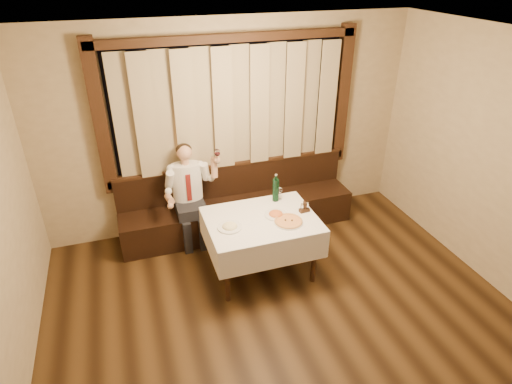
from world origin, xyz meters
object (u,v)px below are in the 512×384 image
object	(u,v)px
pasta_cream	(230,225)
green_bottle	(276,189)
pasta_red	(276,213)
pizza	(288,221)
cruet_caddy	(304,208)
seated_man	(189,188)
dining_table	(261,226)
banquette	(238,208)

from	to	relation	value
pasta_cream	green_bottle	size ratio (longest dim) A/B	0.77
green_bottle	pasta_red	bearing A→B (deg)	-109.84
pizza	cruet_caddy	world-z (taller)	cruet_caddy
seated_man	dining_table	bearing A→B (deg)	-54.47
banquette	seated_man	size ratio (longest dim) A/B	2.35
banquette	dining_table	world-z (taller)	banquette
banquette	seated_man	world-z (taller)	seated_man
dining_table	pasta_red	world-z (taller)	pasta_red
dining_table	pizza	distance (m)	0.34
pizza	pasta_cream	distance (m)	0.67
banquette	seated_man	bearing A→B (deg)	-172.47
banquette	cruet_caddy	size ratio (longest dim) A/B	24.24
seated_man	cruet_caddy	bearing A→B (deg)	-38.39
banquette	pasta_red	distance (m)	1.13
cruet_caddy	seated_man	world-z (taller)	seated_man
green_bottle	seated_man	distance (m)	1.14
green_bottle	seated_man	world-z (taller)	seated_man
pizza	green_bottle	bearing A→B (deg)	85.93
pizza	seated_man	world-z (taller)	seated_man
banquette	pizza	bearing A→B (deg)	-77.57
pasta_red	pizza	bearing A→B (deg)	-66.23
cruet_caddy	pizza	bearing A→B (deg)	-154.10
pasta_red	green_bottle	distance (m)	0.37
dining_table	green_bottle	world-z (taller)	green_bottle
cruet_caddy	seated_man	distance (m)	1.53
banquette	green_bottle	size ratio (longest dim) A/B	8.91
banquette	pasta_red	xyz separation A→B (m)	(0.18, -1.01, 0.48)
banquette	cruet_caddy	distance (m)	1.26
pizza	pasta_cream	xyz separation A→B (m)	(-0.66, 0.10, 0.02)
pizza	pasta_red	world-z (taller)	pasta_red
pasta_cream	pizza	bearing A→B (deg)	-8.82
banquette	pasta_cream	bearing A→B (deg)	-109.91
green_bottle	cruet_caddy	bearing A→B (deg)	-57.13
banquette	green_bottle	distance (m)	0.96
banquette	pasta_cream	distance (m)	1.26
pasta_cream	seated_man	world-z (taller)	seated_man
pizza	seated_man	size ratio (longest dim) A/B	0.25
pizza	pasta_cream	size ratio (longest dim) A/B	1.22
seated_man	pasta_cream	bearing A→B (deg)	-74.87
pasta_red	pasta_cream	bearing A→B (deg)	-171.76
banquette	pizza	world-z (taller)	banquette
dining_table	pasta_cream	world-z (taller)	pasta_cream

